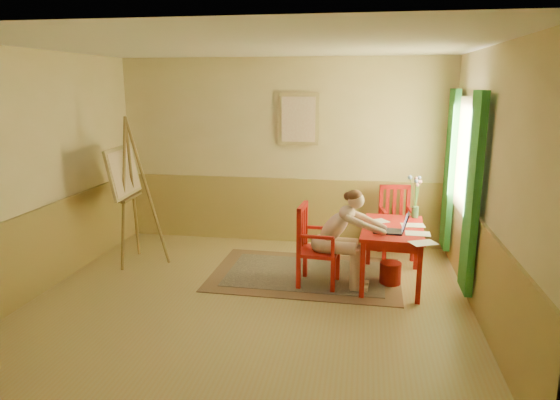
% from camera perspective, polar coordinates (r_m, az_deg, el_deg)
% --- Properties ---
extents(room, '(5.04, 4.54, 2.84)m').
position_cam_1_polar(room, '(5.48, -3.54, 2.38)').
color(room, tan).
rests_on(room, ground).
extents(wainscot, '(5.00, 4.50, 1.00)m').
position_cam_1_polar(wainscot, '(6.46, -1.83, -4.19)').
color(wainscot, tan).
rests_on(wainscot, room).
extents(window, '(0.12, 2.01, 2.20)m').
position_cam_1_polar(window, '(6.55, 19.94, 2.88)').
color(window, white).
rests_on(window, room).
extents(wall_portrait, '(0.60, 0.05, 0.76)m').
position_cam_1_polar(wall_portrait, '(7.53, 2.12, 9.13)').
color(wall_portrait, tan).
rests_on(wall_portrait, room).
extents(rug, '(2.43, 1.64, 0.02)m').
position_cam_1_polar(rug, '(6.58, 2.92, -8.39)').
color(rug, '#8C7251').
rests_on(rug, room).
extents(table, '(0.80, 1.25, 0.72)m').
position_cam_1_polar(table, '(6.27, 12.66, -3.78)').
color(table, red).
rests_on(table, room).
extents(chair_left, '(0.50, 0.48, 1.01)m').
position_cam_1_polar(chair_left, '(6.11, 3.96, -5.19)').
color(chair_left, red).
rests_on(chair_left, room).
extents(chair_back, '(0.50, 0.52, 1.00)m').
position_cam_1_polar(chair_back, '(7.35, 13.00, -2.38)').
color(chair_back, red).
rests_on(chair_back, room).
extents(figure, '(0.91, 0.42, 1.22)m').
position_cam_1_polar(figure, '(6.02, 6.95, -3.87)').
color(figure, '#D6AC94').
rests_on(figure, room).
extents(laptop, '(0.42, 0.27, 0.24)m').
position_cam_1_polar(laptop, '(6.01, 12.76, -3.15)').
color(laptop, '#1E2338').
rests_on(laptop, table).
extents(papers, '(0.83, 1.12, 0.00)m').
position_cam_1_polar(papers, '(6.13, 14.19, -3.35)').
color(papers, white).
rests_on(papers, table).
extents(vase, '(0.20, 0.28, 0.55)m').
position_cam_1_polar(vase, '(6.70, 15.11, 0.18)').
color(vase, '#3F724C').
rests_on(vase, table).
extents(wastebasket, '(0.33, 0.33, 0.28)m').
position_cam_1_polar(wastebasket, '(6.39, 12.41, -8.13)').
color(wastebasket, '#9F1C14').
rests_on(wastebasket, room).
extents(easel, '(0.70, 0.90, 2.01)m').
position_cam_1_polar(easel, '(7.03, -17.03, 2.44)').
color(easel, olive).
rests_on(easel, room).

